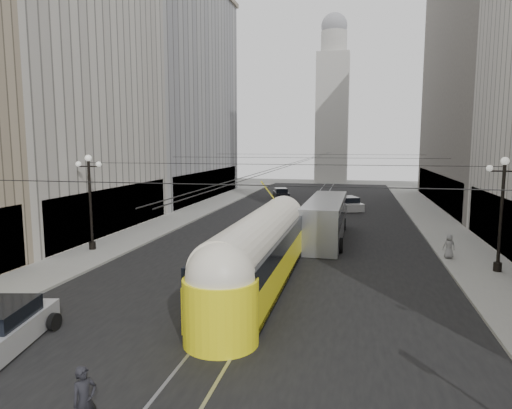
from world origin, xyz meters
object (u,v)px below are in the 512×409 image
at_px(streetcar, 261,249).
at_px(sedan_silver, 2,328).
at_px(city_bus, 326,218).
at_px(pedestrian_sidewalk_right, 449,246).
at_px(pedestrian_crossing_a, 85,401).

bearing_deg(streetcar, sedan_silver, -129.23).
bearing_deg(streetcar, city_bus, 77.99).
bearing_deg(streetcar, pedestrian_sidewalk_right, 34.60).
bearing_deg(city_bus, pedestrian_sidewalk_right, -30.63).
bearing_deg(city_bus, streetcar, -102.01).
relative_size(pedestrian_crossing_a, pedestrian_sidewalk_right, 1.18).
bearing_deg(sedan_silver, streetcar, 50.77).
relative_size(streetcar, pedestrian_sidewalk_right, 11.46).
xyz_separation_m(sedan_silver, pedestrian_sidewalk_right, (18.00, 16.44, 0.21)).
xyz_separation_m(streetcar, pedestrian_sidewalk_right, (10.47, 7.22, -0.95)).
bearing_deg(sedan_silver, pedestrian_crossing_a, -33.62).
distance_m(city_bus, pedestrian_crossing_a, 25.38).
bearing_deg(pedestrian_crossing_a, sedan_silver, 84.47).
bearing_deg(pedestrian_sidewalk_right, city_bus, -35.76).
xyz_separation_m(pedestrian_crossing_a, pedestrian_sidewalk_right, (12.20, 20.30, 0.01)).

